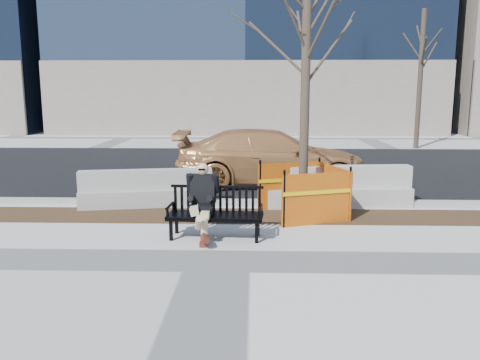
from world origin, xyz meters
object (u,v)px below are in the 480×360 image
Objects in this scene: jersey_barrier_right at (338,206)px; jersey_barrier_left at (147,206)px; sedan at (271,184)px; bench at (215,238)px; seated_man at (203,237)px; tree_fence at (302,216)px.

jersey_barrier_left is at bearing 176.54° from jersey_barrier_right.
jersey_barrier_left is at bearing 130.78° from sedan.
sedan is at bearing 114.01° from jersey_barrier_right.
bench is 0.33× the size of sedan.
sedan reaches higher than jersey_barrier_left.
sedan reaches higher than seated_man.
seated_man is 3.56m from jersey_barrier_right.
bench is 0.31× the size of tree_fence.
bench is 4.95m from sedan.
jersey_barrier_right is (4.12, 0.13, 0.00)m from jersey_barrier_left.
bench is 0.58× the size of jersey_barrier_left.
bench is at bearing 165.14° from sedan.
tree_fence reaches higher than jersey_barrier_left.
tree_fence is (1.84, 1.46, 0.00)m from seated_man.
jersey_barrier_right is at bearing 46.16° from tree_fence.
seated_man is at bearing -67.56° from jersey_barrier_left.
jersey_barrier_right is (2.46, 2.40, 0.00)m from bench.
bench reaches higher than jersey_barrier_left.
sedan is at bearing 98.89° from tree_fence.
seated_man is 0.25× the size of sedan.
tree_fence is 1.89× the size of jersey_barrier_left.
jersey_barrier_right is (2.68, 2.34, 0.00)m from seated_man.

